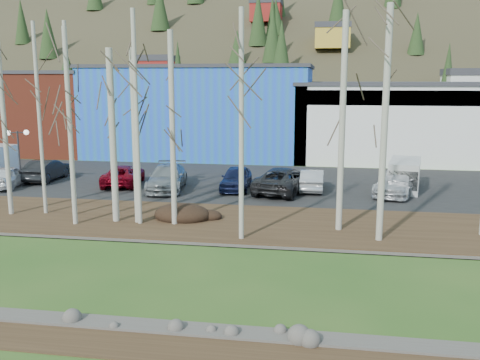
% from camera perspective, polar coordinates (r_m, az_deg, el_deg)
% --- Properties ---
extents(dirt_strip, '(80.00, 1.80, 0.03)m').
position_cam_1_polar(dirt_strip, '(15.66, -13.56, -16.43)').
color(dirt_strip, '#382616').
rests_on(dirt_strip, ground).
extents(near_bank_rocks, '(80.00, 0.80, 0.50)m').
position_cam_1_polar(near_bank_rocks, '(16.50, -12.18, -14.97)').
color(near_bank_rocks, '#47423D').
rests_on(near_bank_rocks, ground).
extents(river, '(80.00, 8.00, 0.90)m').
position_cam_1_polar(river, '(20.05, -7.86, -10.07)').
color(river, black).
rests_on(river, ground).
extents(far_bank_rocks, '(80.00, 0.80, 0.46)m').
position_cam_1_polar(far_bank_rocks, '(23.78, -4.95, -6.64)').
color(far_bank_rocks, '#47423D').
rests_on(far_bank_rocks, ground).
extents(far_bank, '(80.00, 7.00, 0.15)m').
position_cam_1_polar(far_bank, '(26.74, -3.27, -4.47)').
color(far_bank, '#382616').
rests_on(far_bank, ground).
extents(parking_lot, '(80.00, 14.00, 0.14)m').
position_cam_1_polar(parking_lot, '(36.80, 0.28, -0.24)').
color(parking_lot, black).
rests_on(parking_lot, ground).
extents(building_brick, '(16.32, 12.24, 7.80)m').
position_cam_1_polar(building_brick, '(57.94, -21.67, 6.86)').
color(building_brick, maroon).
rests_on(building_brick, ground).
extents(building_blue, '(20.40, 12.24, 8.30)m').
position_cam_1_polar(building_blue, '(51.11, -3.93, 7.44)').
color(building_blue, '#2268AE').
rests_on(building_blue, ground).
extents(building_white, '(18.36, 12.24, 6.80)m').
position_cam_1_polar(building_white, '(50.19, 16.63, 6.11)').
color(building_white, white).
rests_on(building_white, ground).
extents(hillside, '(160.00, 72.00, 35.00)m').
position_cam_1_polar(hillside, '(95.41, 6.11, 16.97)').
color(hillside, '#383321').
rests_on(hillside, ground).
extents(dirt_mound, '(2.88, 2.03, 0.56)m').
position_cam_1_polar(dirt_mound, '(27.07, -6.18, -3.55)').
color(dirt_mound, black).
rests_on(dirt_mound, far_bank).
extents(birch_0, '(0.24, 0.24, 8.93)m').
position_cam_1_polar(birch_0, '(29.73, -23.83, 5.07)').
color(birch_0, beige).
rests_on(birch_0, far_bank).
extents(birch_1, '(0.19, 0.19, 9.74)m').
position_cam_1_polar(birch_1, '(28.44, -17.71, 6.08)').
color(birch_1, beige).
rests_on(birch_1, far_bank).
extents(birch_2, '(0.32, 0.32, 8.37)m').
position_cam_1_polar(birch_2, '(26.55, -13.43, 4.50)').
color(birch_2, beige).
rests_on(birch_2, far_bank).
extents(birch_3, '(0.23, 0.23, 9.30)m').
position_cam_1_polar(birch_3, '(26.50, -17.68, 5.28)').
color(birch_3, beige).
rests_on(birch_3, far_bank).
extents(birch_4, '(0.26, 0.26, 9.14)m').
position_cam_1_polar(birch_4, '(25.48, -7.22, 5.33)').
color(birch_4, beige).
rests_on(birch_4, far_bank).
extents(birch_5, '(0.21, 0.21, 10.10)m').
position_cam_1_polar(birch_5, '(25.78, -10.98, 6.35)').
color(birch_5, beige).
rests_on(birch_5, far_bank).
extents(birch_6, '(0.22, 0.22, 9.83)m').
position_cam_1_polar(birch_6, '(22.82, 0.15, 5.66)').
color(birch_6, beige).
rests_on(birch_6, far_bank).
extents(birch_7, '(0.28, 0.28, 9.97)m').
position_cam_1_polar(birch_7, '(23.40, 15.16, 5.58)').
color(birch_7, beige).
rests_on(birch_7, far_bank).
extents(birch_8, '(0.28, 0.28, 9.89)m').
position_cam_1_polar(birch_8, '(24.67, 10.85, 5.92)').
color(birch_8, beige).
rests_on(birch_8, far_bank).
extents(birch_10, '(0.32, 0.32, 8.37)m').
position_cam_1_polar(birch_10, '(26.13, -11.09, 4.50)').
color(birch_10, beige).
rests_on(birch_10, far_bank).
extents(birch_11, '(0.19, 0.19, 9.74)m').
position_cam_1_polar(birch_11, '(29.22, -20.60, 6.01)').
color(birch_11, beige).
rests_on(birch_11, far_bank).
extents(street_lamp, '(1.31, 0.78, 3.69)m').
position_cam_1_polar(street_lamp, '(37.60, -22.60, 3.75)').
color(street_lamp, '#262628').
rests_on(street_lamp, parking_lot).
extents(car_0, '(2.28, 4.35, 1.41)m').
position_cam_1_polar(car_0, '(37.84, -23.56, 0.35)').
color(car_0, white).
rests_on(car_0, parking_lot).
extents(car_1, '(1.61, 4.48, 1.47)m').
position_cam_1_polar(car_1, '(39.33, -19.91, 1.02)').
color(car_1, black).
rests_on(car_1, parking_lot).
extents(car_2, '(2.89, 5.04, 1.32)m').
position_cam_1_polar(car_2, '(36.24, -12.33, 0.51)').
color(car_2, maroon).
rests_on(car_2, parking_lot).
extents(car_3, '(2.96, 5.62, 1.55)m').
position_cam_1_polar(car_3, '(34.26, -7.79, 0.27)').
color(car_3, gray).
rests_on(car_3, parking_lot).
extents(car_4, '(1.83, 4.32, 1.46)m').
position_cam_1_polar(car_4, '(33.91, -0.40, 0.18)').
color(car_4, '#182048').
rests_on(car_4, parking_lot).
extents(car_5, '(1.43, 4.05, 1.33)m').
position_cam_1_polar(car_5, '(34.04, 7.71, 0.02)').
color(car_5, silver).
rests_on(car_5, parking_lot).
extents(car_6, '(3.87, 6.10, 1.57)m').
position_cam_1_polar(car_6, '(33.18, 4.70, 0.01)').
color(car_6, '#28282A').
rests_on(car_6, parking_lot).
extents(car_7, '(3.59, 5.61, 1.51)m').
position_cam_1_polar(car_7, '(33.98, 16.39, -0.19)').
color(car_7, silver).
rests_on(car_7, parking_lot).
extents(van_white, '(2.54, 4.58, 1.89)m').
position_cam_1_polar(van_white, '(35.30, 17.13, 0.48)').
color(van_white, silver).
rests_on(van_white, parking_lot).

